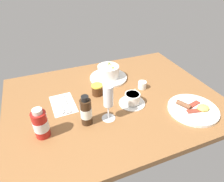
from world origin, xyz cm
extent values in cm
cube|color=brown|center=(0.00, 0.00, -1.50)|extent=(110.00, 84.00, 3.00)
cylinder|color=white|center=(-4.70, -19.79, 0.60)|extent=(22.49, 22.49, 1.20)
cylinder|color=white|center=(-4.70, -19.79, 4.79)|extent=(12.78, 12.78, 7.18)
cylinder|color=beige|center=(-4.70, -19.79, 7.58)|extent=(10.99, 10.99, 1.60)
sphere|color=#81AA44|center=(-5.37, -21.12, 8.48)|extent=(0.96, 0.96, 0.96)
sphere|color=#81AA44|center=(-6.37, -22.88, 8.48)|extent=(1.37, 1.37, 1.37)
sphere|color=#81AA44|center=(-6.67, -20.65, 8.48)|extent=(0.90, 0.90, 0.90)
sphere|color=#81AA44|center=(-6.31, -16.62, 8.48)|extent=(1.32, 1.32, 1.32)
cube|color=white|center=(25.84, -4.53, 0.15)|extent=(11.88, 18.40, 0.30)
cube|color=silver|center=(24.64, -5.53, 0.55)|extent=(1.62, 14.03, 0.50)
cube|color=silver|center=(24.64, 2.27, 0.55)|extent=(2.31, 3.66, 0.40)
cube|color=silver|center=(27.44, -5.53, 0.55)|extent=(1.39, 13.02, 0.50)
ellipsoid|color=silver|center=(27.44, 1.47, 0.60)|extent=(2.40, 4.00, 0.60)
cylinder|color=white|center=(-6.90, 7.91, 0.45)|extent=(13.32, 13.32, 0.90)
cylinder|color=white|center=(-6.90, 7.91, 3.40)|extent=(7.80, 7.80, 5.01)
cylinder|color=#41200E|center=(-6.90, 7.91, 5.41)|extent=(6.63, 6.63, 1.00)
torus|color=white|center=(-10.08, 4.18, 3.66)|extent=(2.94, 3.26, 3.60)
cylinder|color=white|center=(-18.58, -2.70, 2.06)|extent=(4.64, 4.64, 4.12)
cone|color=white|center=(-20.64, -3.05, 3.62)|extent=(2.48, 1.98, 2.32)
cylinder|color=white|center=(8.21, 13.79, 0.20)|extent=(6.31, 6.31, 0.40)
cylinder|color=white|center=(8.21, 13.79, 4.09)|extent=(0.80, 0.80, 7.38)
cylinder|color=white|center=(8.21, 13.79, 12.83)|extent=(4.41, 4.41, 10.11)
cylinder|color=#F5ECC8|center=(8.21, 13.79, 11.32)|extent=(3.62, 3.62, 6.06)
cylinder|color=#462713|center=(6.89, -6.23, 2.67)|extent=(5.75, 5.75, 5.33)
cylinder|color=yellow|center=(6.89, -6.23, 5.73)|extent=(6.03, 6.03, 0.80)
cylinder|color=#B21E19|center=(37.33, 13.34, 6.07)|extent=(6.05, 6.05, 12.14)
cylinder|color=silver|center=(37.33, 13.34, 5.83)|extent=(6.17, 6.17, 4.61)
cylinder|color=silver|center=(37.33, 13.34, 13.03)|extent=(3.93, 3.93, 1.78)
cylinder|color=#382314|center=(18.24, 12.94, 6.28)|extent=(4.96, 4.96, 12.56)
cylinder|color=white|center=(18.24, 12.94, 6.03)|extent=(5.06, 5.06, 4.77)
cylinder|color=black|center=(18.24, 12.94, 13.64)|extent=(3.22, 3.22, 2.15)
cylinder|color=white|center=(-31.85, 23.99, 0.70)|extent=(24.06, 24.06, 1.40)
cube|color=#A53828|center=(-33.00, 22.06, 1.70)|extent=(9.31, 4.42, 0.60)
cube|color=brown|center=(-31.67, 26.25, 1.70)|extent=(9.30, 4.19, 0.60)
cylinder|color=brown|center=(-28.24, 20.99, 2.60)|extent=(4.92, 7.28, 2.20)
ellipsoid|color=#F2D859|center=(-35.46, 26.40, 2.40)|extent=(6.00, 4.80, 2.40)
camera|label=1|loc=(32.40, 78.22, 62.65)|focal=31.83mm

